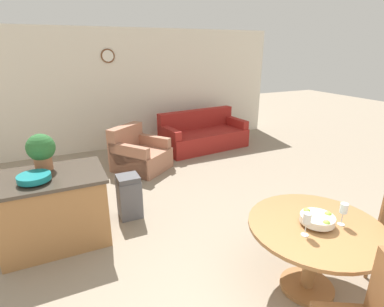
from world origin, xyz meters
The scene contains 11 objects.
wall_back centered at (0.00, 6.18, 1.35)m, with size 8.00×0.09×2.70m.
dining_table centered at (0.64, 0.86, 0.57)m, with size 1.24×1.24×0.73m.
fruit_bowl centered at (0.64, 0.86, 0.80)m, with size 0.31×0.31×0.12m.
wine_glass_left centered at (0.43, 0.79, 0.89)m, with size 0.07×0.07×0.22m.
wine_glass_right centered at (0.85, 0.77, 0.89)m, with size 0.07×0.07×0.22m.
kitchen_island centered at (-1.57, 2.77, 0.44)m, with size 1.22×0.87×0.88m.
teal_bowl centered at (-1.70, 2.63, 0.94)m, with size 0.35×0.35×0.09m.
potted_plant centered at (-1.61, 2.99, 1.13)m, with size 0.33×0.33×0.45m.
trash_bin centered at (-0.61, 2.97, 0.31)m, with size 0.31×0.30×0.62m.
couch centered at (1.75, 5.31, 0.29)m, with size 2.08×1.13×0.86m.
armchair centered at (0.00, 4.63, 0.29)m, with size 1.23×1.25×0.84m.
Camera 1 is at (-1.41, -0.81, 2.28)m, focal length 28.00 mm.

